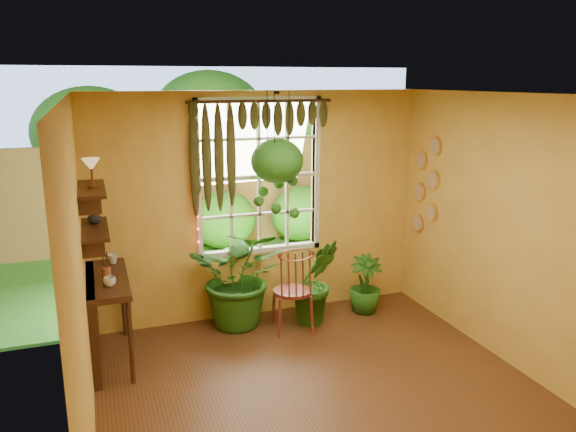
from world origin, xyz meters
name	(u,v)px	position (x,y,z in m)	size (l,w,h in m)	color
floor	(336,409)	(0.00, 0.00, 0.00)	(4.50, 4.50, 0.00)	#583119
ceiling	(343,95)	(0.00, 0.00, 2.70)	(4.50, 4.50, 0.00)	white
wall_back	(260,206)	(0.00, 2.25, 1.35)	(4.00, 4.00, 0.00)	#E8BB4F
wall_left	(81,293)	(-2.00, 0.00, 1.35)	(4.50, 4.50, 0.00)	#E8BB4F
wall_right	(533,240)	(2.00, 0.00, 1.35)	(4.50, 4.50, 0.00)	#E8BB4F
window	(259,177)	(0.00, 2.28, 1.70)	(1.52, 0.10, 1.86)	white
valance_vine	(254,129)	(-0.08, 2.16, 2.28)	(1.70, 0.12, 1.10)	#3A1D10
string_lights	(196,178)	(-0.76, 2.19, 1.75)	(0.03, 0.03, 1.54)	#FF2633
wall_plates	(426,186)	(1.98, 1.79, 1.55)	(0.04, 0.32, 1.10)	beige
counter_ledge	(98,311)	(-1.91, 1.60, 0.55)	(0.40, 1.20, 0.90)	#3A1D10
shelf_lower	(95,229)	(-1.88, 1.60, 1.40)	(0.25, 0.90, 0.04)	#3A1D10
shelf_upper	(91,189)	(-1.88, 1.60, 1.80)	(0.25, 0.90, 0.04)	#3A1D10
backyard	(204,160)	(0.24, 6.87, 1.28)	(14.00, 10.00, 12.00)	#275E1B
windsor_chair	(293,302)	(0.19, 1.63, 0.34)	(0.50, 0.52, 1.19)	maroon
potted_plant_left	(241,276)	(-0.33, 1.97, 0.61)	(1.10, 0.95, 1.22)	#144512
potted_plant_mid	(315,281)	(0.52, 1.75, 0.51)	(0.57, 0.46, 1.03)	#144512
potted_plant_right	(365,284)	(1.22, 1.83, 0.36)	(0.40, 0.40, 0.72)	#144512
hanging_basket	(277,167)	(0.12, 1.95, 1.86)	(0.59, 0.59, 1.43)	black
cup_a	(110,282)	(-1.78, 1.33, 0.94)	(0.11, 0.11, 0.09)	silver
cup_b	(113,259)	(-1.72, 2.03, 0.95)	(0.11, 0.11, 0.10)	beige
brush_jar	(106,265)	(-1.80, 1.58, 1.03)	(0.09, 0.09, 0.34)	brown
shelf_vase	(94,217)	(-1.87, 1.77, 1.49)	(0.13, 0.13, 0.14)	#B2AD99
tiffany_lamp	(91,166)	(-1.86, 1.54, 2.03)	(0.17, 0.17, 0.28)	brown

